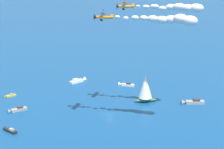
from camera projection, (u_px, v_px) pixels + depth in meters
name	position (u px, v px, depth m)	size (l,w,h in m)	color
ground_plane	(109.00, 114.00, 151.56)	(2000.00, 2000.00, 0.00)	navy
motorboat_far_port	(126.00, 85.00, 185.84)	(7.55, 5.25, 2.18)	white
motorboat_far_stbd	(9.00, 130.00, 135.86)	(6.24, 2.37, 1.77)	black
sailboat_inshore	(145.00, 88.00, 163.44)	(7.92, 10.23, 13.15)	#33704C
motorboat_offshore	(16.00, 110.00, 154.33)	(3.42, 7.91, 2.23)	#9E9993
motorboat_trailing	(78.00, 81.00, 191.46)	(2.30, 8.89, 2.58)	white
motorboat_ahead	(192.00, 102.00, 162.50)	(8.05, 8.54, 2.71)	#9E9993
motorboat_mid_cluster	(9.00, 96.00, 170.97)	(2.24, 5.31, 1.50)	gold
biplane_lead	(103.00, 17.00, 134.01)	(6.97, 6.88, 3.68)	orange
wingwalker_lead	(103.00, 10.00, 133.84)	(0.90, 1.29, 1.53)	#1E4CB2
smoke_trail_lead	(172.00, 19.00, 128.94)	(24.83, 17.46, 4.61)	silver
biplane_wingman	(125.00, 6.00, 146.53)	(6.97, 6.88, 3.68)	orange
wingwalker_wingman	(125.00, 0.00, 146.36)	(0.90, 1.29, 1.53)	red
smoke_trail_wingman	(182.00, 8.00, 141.93)	(21.90, 15.84, 3.85)	silver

